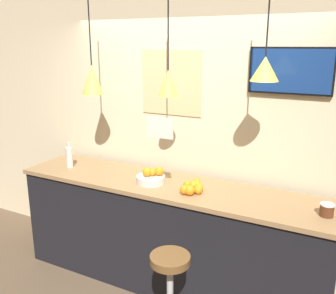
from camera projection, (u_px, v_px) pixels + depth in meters
name	position (u px, v px, depth m)	size (l,w,h in m)	color
back_wall	(189.00, 129.00, 3.69)	(8.00, 0.06, 2.90)	beige
service_counter	(168.00, 234.00, 3.56)	(2.99, 0.66, 1.03)	black
bar_stool	(170.00, 291.00, 2.82)	(0.40, 0.40, 0.76)	#B7B7BC
fruit_bowl	(151.00, 177.00, 3.44)	(0.27, 0.27, 0.15)	beige
orange_pile	(193.00, 187.00, 3.23)	(0.20, 0.30, 0.09)	orange
juice_bottle	(69.00, 157.00, 3.85)	(0.07, 0.07, 0.26)	silver
spread_jar	(327.00, 210.00, 2.77)	(0.10, 0.10, 0.10)	#562D19
pendant_lamp_left	(92.00, 80.00, 3.54)	(0.20, 0.20, 1.00)	black
pendant_lamp_middle	(168.00, 83.00, 3.18)	(0.17, 0.17, 0.97)	black
pendant_lamp_right	(265.00, 68.00, 2.78)	(0.22, 0.22, 0.81)	black
mounted_tv	(291.00, 71.00, 3.07)	(0.68, 0.04, 0.38)	black
hanging_menu_board	(160.00, 128.00, 3.03)	(0.24, 0.01, 0.17)	silver
wall_poster	(171.00, 83.00, 3.61)	(0.64, 0.01, 0.62)	#DBBC84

